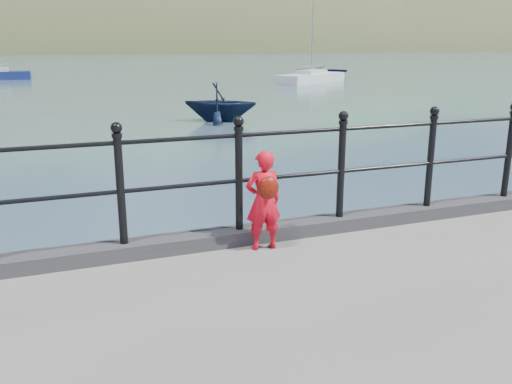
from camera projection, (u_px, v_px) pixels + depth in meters
name	position (u px, v px, depth m)	size (l,w,h in m)	color
ground	(184.00, 329.00, 5.97)	(600.00, 600.00, 0.00)	#2D4251
kerb	(184.00, 242.00, 5.55)	(60.00, 0.30, 0.15)	#28282B
railing	(182.00, 171.00, 5.35)	(18.11, 0.11, 1.20)	black
far_shore	(144.00, 103.00, 240.87)	(830.00, 200.00, 156.00)	#333A21
child	(264.00, 200.00, 5.45)	(0.38, 0.31, 1.03)	red
launch_blue	(323.00, 71.00, 51.64)	(3.46, 4.84, 1.00)	navy
launch_navy	(220.00, 102.00, 21.63)	(2.52, 2.92, 1.54)	black
sailboat_near	(311.00, 78.00, 43.17)	(7.31, 5.72, 9.98)	silver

